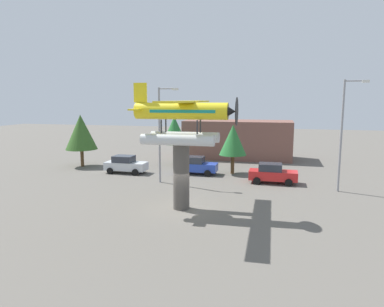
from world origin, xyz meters
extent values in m
plane|color=#605B54|center=(0.00, 0.00, 0.00)|extent=(140.00, 140.00, 0.00)
cylinder|color=#4C4742|center=(0.00, 0.00, 2.24)|extent=(1.10, 1.10, 4.47)
cylinder|color=silver|center=(0.02, -1.00, 4.82)|extent=(4.81, 0.80, 0.70)
cylinder|color=#333338|center=(1.21, -0.48, 5.62)|extent=(0.10, 0.10, 0.90)
cylinder|color=#333338|center=(-1.19, -0.52, 5.62)|extent=(0.10, 0.10, 0.90)
cylinder|color=silver|center=(-0.02, 1.00, 4.82)|extent=(4.81, 0.80, 0.70)
cylinder|color=#333338|center=(1.19, 0.52, 5.62)|extent=(0.10, 0.10, 0.90)
cylinder|color=#333338|center=(-1.21, 0.48, 5.62)|extent=(0.10, 0.10, 0.90)
cylinder|color=yellow|center=(0.00, 0.00, 6.62)|extent=(6.22, 1.22, 1.10)
cube|color=teal|center=(0.20, 0.00, 6.62)|extent=(4.36, 1.23, 0.20)
cone|color=#262628|center=(3.25, 0.07, 6.62)|extent=(0.72, 0.89, 0.88)
cylinder|color=black|center=(3.65, 0.07, 6.62)|extent=(0.08, 1.80, 1.80)
cube|color=yellow|center=(0.40, 0.01, 7.23)|extent=(1.31, 10.42, 0.12)
cube|color=yellow|center=(-2.80, -0.06, 6.72)|extent=(0.76, 2.81, 0.10)
cube|color=yellow|center=(-2.80, -0.06, 7.82)|extent=(0.90, 0.14, 1.30)
cube|color=silver|center=(-8.60, 9.95, 0.72)|extent=(4.20, 1.70, 0.80)
cube|color=#2D333D|center=(-8.85, 9.95, 1.44)|extent=(2.00, 1.56, 0.64)
cylinder|color=black|center=(-7.25, 9.05, 0.32)|extent=(0.64, 0.22, 0.64)
cylinder|color=black|center=(-7.25, 10.85, 0.32)|extent=(0.64, 0.22, 0.64)
cylinder|color=black|center=(-9.95, 9.05, 0.32)|extent=(0.64, 0.22, 0.64)
cylinder|color=black|center=(-9.95, 10.85, 0.32)|extent=(0.64, 0.22, 0.64)
cube|color=#2847B7|center=(-1.62, 11.15, 0.72)|extent=(4.20, 1.70, 0.80)
cube|color=#2D333D|center=(-1.87, 11.15, 1.44)|extent=(2.00, 1.56, 0.64)
cylinder|color=black|center=(-0.27, 10.25, 0.32)|extent=(0.64, 0.22, 0.64)
cylinder|color=black|center=(-0.27, 12.05, 0.32)|extent=(0.64, 0.22, 0.64)
cylinder|color=black|center=(-2.97, 10.25, 0.32)|extent=(0.64, 0.22, 0.64)
cylinder|color=black|center=(-2.97, 12.05, 0.32)|extent=(0.64, 0.22, 0.64)
cube|color=red|center=(5.92, 9.07, 0.72)|extent=(4.20, 1.70, 0.80)
cube|color=#2D333D|center=(5.67, 9.07, 1.44)|extent=(2.00, 1.56, 0.64)
cylinder|color=black|center=(7.27, 8.17, 0.32)|extent=(0.64, 0.22, 0.64)
cylinder|color=black|center=(7.27, 9.97, 0.32)|extent=(0.64, 0.22, 0.64)
cylinder|color=black|center=(4.57, 8.17, 0.32)|extent=(0.64, 0.22, 0.64)
cylinder|color=black|center=(4.57, 9.97, 0.32)|extent=(0.64, 0.22, 0.64)
cylinder|color=gray|center=(-3.95, 6.96, 4.20)|extent=(0.18, 0.18, 8.40)
cylinder|color=gray|center=(-3.15, 6.96, 8.30)|extent=(1.60, 0.12, 0.12)
cube|color=silver|center=(-2.45, 6.96, 8.25)|extent=(0.50, 0.28, 0.20)
cylinder|color=gray|center=(11.09, 7.45, 4.45)|extent=(0.18, 0.18, 8.90)
cylinder|color=gray|center=(11.89, 7.45, 8.80)|extent=(1.60, 0.12, 0.12)
cube|color=silver|center=(12.59, 7.45, 8.75)|extent=(0.50, 0.28, 0.20)
cube|color=brown|center=(1.28, 22.00, 2.37)|extent=(13.33, 5.56, 4.75)
cylinder|color=brown|center=(-14.85, 12.07, 0.96)|extent=(0.36, 0.36, 1.92)
cone|color=#335B23|center=(-14.85, 12.07, 3.84)|extent=(3.45, 3.45, 3.83)
cylinder|color=brown|center=(-5.13, 15.37, 1.20)|extent=(0.36, 0.36, 2.40)
cone|color=#287033|center=(-5.13, 15.37, 3.97)|extent=(2.82, 2.82, 3.13)
cylinder|color=brown|center=(1.88, 12.26, 0.95)|extent=(0.36, 0.36, 1.90)
cone|color=#287033|center=(1.88, 12.26, 3.41)|extent=(2.71, 2.71, 3.01)
camera|label=1|loc=(6.31, -22.27, 7.37)|focal=32.83mm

